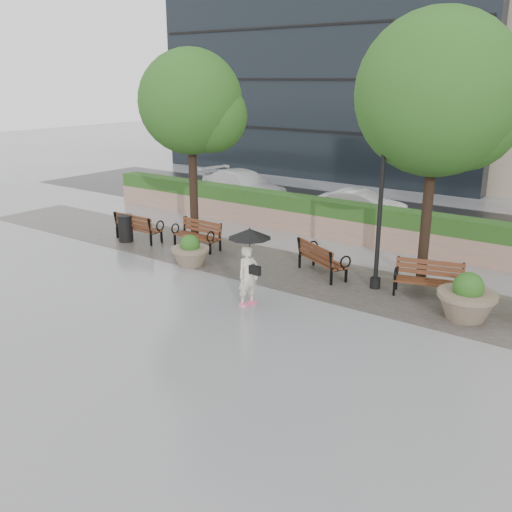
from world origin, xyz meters
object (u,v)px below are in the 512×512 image
Objects in this scene: planter_right at (467,301)px; car_right at (361,205)px; bench_3 at (428,287)px; car_left at (244,186)px; planter_left at (190,253)px; lamppost at (380,216)px; pedestrian at (249,260)px; bench_2 at (322,266)px; bench_1 at (197,240)px; trash_bin at (126,229)px; bench_0 at (139,233)px.

planter_right is 9.91m from car_right.
car_left reaches higher than bench_3.
car_left reaches higher than planter_right.
lamppost is (5.41, 1.49, 1.64)m from planter_left.
bench_3 is 0.51× the size of car_right.
pedestrian is at bearing -153.52° from planter_right.
lamppost reaches higher than bench_2.
bench_3 is 1.33× the size of planter_right.
lamppost is at bearing 2.96° from bench_1.
trash_bin is at bearing 91.67° from pedestrian.
bench_1 is 0.36× the size of car_left.
bench_1 is 1.97× the size of trash_bin.
bench_1 is 6.69m from lamppost.
bench_3 is 2.23m from lamppost.
planter_left reaches higher than bench_3.
planter_right reaches higher than planter_left.
car_left reaches higher than bench_2.
bench_3 is at bearing 14.26° from planter_left.
pedestrian is at bearing -152.32° from bench_3.
trash_bin is (-3.63, 0.65, 0.07)m from planter_left.
car_right reaches higher than bench_1.
pedestrian is (-3.43, -3.21, 0.93)m from bench_3.
bench_1 is 5.39m from pedestrian.
planter_left is 0.24× the size of car_left.
bench_2 is 7.11m from car_right.
lamppost is at bearing 166.01° from planter_right.
trash_bin is 0.25× the size of car_right.
planter_right is at bearing 179.08° from bench_0.
trash_bin is 0.20× the size of lamppost.
bench_2 is 0.52× the size of car_right.
planter_right reaches higher than bench_2.
car_right is (-6.44, 7.53, 0.14)m from planter_right.
car_left is 12.71m from pedestrian.
bench_0 is at bearing 31.81° from bench_2.
bench_1 is at bearing -179.94° from lamppost.
bench_1 is at bearing 152.40° from car_right.
planter_left is 0.26× the size of lamppost.
lamppost is (6.46, 0.01, 1.74)m from bench_1.
bench_1 is 7.83m from bench_3.
planter_left is 5.85m from lamppost.
car_left is (-4.44, 8.54, 0.33)m from planter_left.
planter_right is at bearing 5.98° from planter_left.
car_right is at bearing 79.24° from planter_left.
planter_right is (8.03, 0.84, 0.07)m from planter_left.
lamppost is 3.72m from pedestrian.
car_right is (-2.10, 6.79, 0.32)m from bench_2.
bench_2 is 0.39× the size of car_left.
lamppost is at bearing -155.86° from bench_2.
bench_0 is at bearing -165.26° from bench_1.
bench_2 is 4.41m from planter_right.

